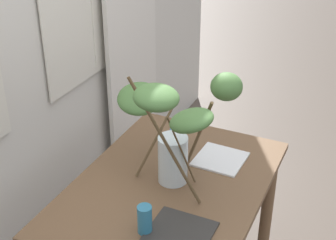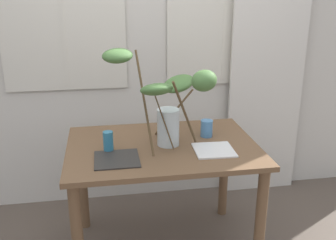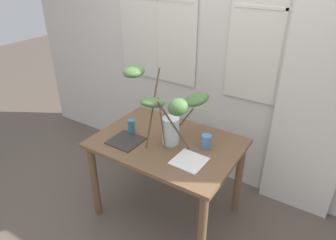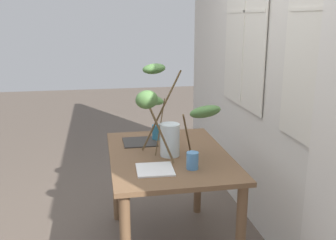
% 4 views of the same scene
% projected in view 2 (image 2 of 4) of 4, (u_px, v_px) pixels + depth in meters
% --- Properties ---
extents(back_wall_with_windows, '(4.74, 0.14, 2.69)m').
position_uv_depth(back_wall_with_windows, '(146.00, 34.00, 3.05)').
color(back_wall_with_windows, beige).
rests_on(back_wall_with_windows, ground).
extents(curtain_sheer_side, '(0.62, 0.03, 2.24)m').
position_uv_depth(curtain_sheer_side, '(268.00, 63.00, 3.17)').
color(curtain_sheer_side, silver).
rests_on(curtain_sheer_side, ground).
extents(dining_table, '(1.18, 0.84, 0.77)m').
position_uv_depth(dining_table, '(163.00, 163.00, 2.51)').
color(dining_table, brown).
rests_on(dining_table, ground).
extents(vase_with_branches, '(0.68, 0.65, 0.63)m').
position_uv_depth(vase_with_branches, '(168.00, 97.00, 2.37)').
color(vase_with_branches, silver).
rests_on(vase_with_branches, dining_table).
extents(drinking_glass_blue_left, '(0.06, 0.06, 0.12)m').
position_uv_depth(drinking_glass_blue_left, '(108.00, 142.00, 2.36)').
color(drinking_glass_blue_left, teal).
rests_on(drinking_glass_blue_left, dining_table).
extents(drinking_glass_blue_right, '(0.08, 0.08, 0.11)m').
position_uv_depth(drinking_glass_blue_right, '(207.00, 128.00, 2.59)').
color(drinking_glass_blue_right, '#4C84BC').
rests_on(drinking_glass_blue_right, dining_table).
extents(plate_square_left, '(0.26, 0.26, 0.01)m').
position_uv_depth(plate_square_left, '(117.00, 159.00, 2.26)').
color(plate_square_left, '#2D2B28').
rests_on(plate_square_left, dining_table).
extents(plate_square_right, '(0.24, 0.24, 0.01)m').
position_uv_depth(plate_square_right, '(214.00, 150.00, 2.38)').
color(plate_square_right, white).
rests_on(plate_square_right, dining_table).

